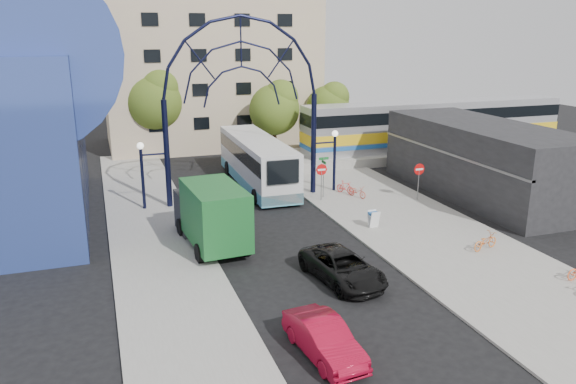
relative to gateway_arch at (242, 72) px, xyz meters
name	(u,v)px	position (x,y,z in m)	size (l,w,h in m)	color
ground	(323,285)	(0.00, -14.00, -8.56)	(120.00, 120.00, 0.00)	black
sidewalk_east	(428,235)	(8.00, -10.00, -8.50)	(8.00, 56.00, 0.12)	gray
plaza_west	(162,254)	(-6.50, -8.00, -8.50)	(5.00, 50.00, 0.12)	gray
gateway_arch	(242,72)	(0.00, 0.00, 0.00)	(13.64, 0.44, 12.10)	black
stop_sign	(322,173)	(4.80, -2.00, -6.56)	(0.80, 0.07, 2.50)	slate
do_not_enter_sign	(419,173)	(11.00, -4.00, -6.58)	(0.76, 0.07, 2.48)	slate
street_name_sign	(324,169)	(5.20, -1.40, -6.43)	(0.70, 0.70, 2.80)	slate
sandwich_board	(374,217)	(5.60, -8.02, -7.81)	(0.55, 0.61, 0.99)	white
commercial_block_east	(482,160)	(16.00, -4.00, -6.06)	(6.00, 16.00, 5.00)	black
apartment_block	(209,73)	(2.00, 20.97, -1.55)	(20.00, 12.10, 14.00)	#C7B48A
train_platform	(433,151)	(20.00, 8.00, -8.16)	(32.00, 5.00, 0.80)	gray
train_car	(435,124)	(20.00, 8.00, -5.66)	(25.10, 3.05, 4.20)	#B7B7BC
tree_north_a	(276,107)	(6.12, 11.93, -3.95)	(4.48, 4.48, 7.00)	#382314
tree_north_b	(155,99)	(-3.88, 15.93, -3.29)	(5.12, 5.12, 8.00)	#382314
tree_north_c	(330,105)	(12.12, 13.93, -4.28)	(4.16, 4.16, 6.50)	#382314
city_bus	(257,161)	(1.90, 3.49, -6.72)	(3.18, 12.86, 3.51)	silver
green_truck	(210,214)	(-3.77, -7.40, -6.81)	(3.08, 7.09, 3.50)	black
black_suv	(343,267)	(0.99, -13.87, -7.86)	(2.30, 4.99, 1.39)	black
red_sedan	(324,339)	(-2.18, -19.28, -7.88)	(1.43, 4.11, 1.35)	maroon
bike_near_a	(357,192)	(7.38, -2.19, -8.03)	(0.53, 1.53, 0.80)	red
bike_near_b	(345,187)	(7.00, -1.06, -7.99)	(0.42, 1.47, 0.89)	#F03430
bike_far_a	(485,241)	(9.50, -13.00, -7.98)	(0.60, 1.73, 0.91)	orange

